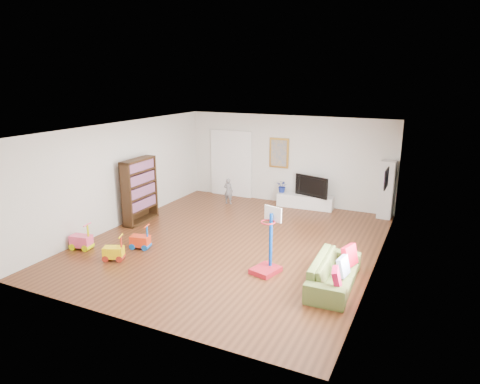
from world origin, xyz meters
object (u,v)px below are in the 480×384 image
at_px(media_console, 305,201).
at_px(sofa, 334,272).
at_px(basketball_hoop, 266,241).
at_px(bookshelf, 140,191).

bearing_deg(media_console, sofa, -69.36).
bearing_deg(basketball_hoop, bookshelf, 176.40).
xyz_separation_m(bookshelf, basketball_hoop, (4.24, -1.45, -0.19)).
xyz_separation_m(bookshelf, sofa, (5.62, -1.42, -0.59)).
relative_size(media_console, sofa, 0.90).
height_order(bookshelf, sofa, bookshelf).
relative_size(sofa, basketball_hoop, 1.38).
bearing_deg(sofa, media_console, 21.17).
bearing_deg(bookshelf, basketball_hoop, -20.49).
relative_size(media_console, basketball_hoop, 1.23).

